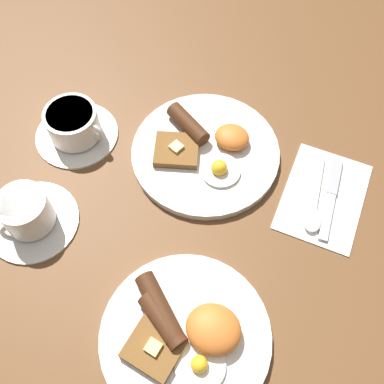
# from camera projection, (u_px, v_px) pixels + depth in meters

# --- Properties ---
(ground_plane) EXTENTS (3.00, 3.00, 0.00)m
(ground_plane) POSITION_uv_depth(u_px,v_px,m) (205.00, 155.00, 0.82)
(ground_plane) COLOR brown
(breakfast_plate_near) EXTENTS (0.27, 0.27, 0.04)m
(breakfast_plate_near) POSITION_uv_depth(u_px,v_px,m) (205.00, 150.00, 0.81)
(breakfast_plate_near) COLOR silver
(breakfast_plate_near) RESTS_ON ground_plane
(breakfast_plate_far) EXTENTS (0.25, 0.25, 0.05)m
(breakfast_plate_far) POSITION_uv_depth(u_px,v_px,m) (185.00, 334.00, 0.65)
(breakfast_plate_far) COLOR silver
(breakfast_plate_far) RESTS_ON ground_plane
(teacup_near) EXTENTS (0.15, 0.15, 0.06)m
(teacup_near) POSITION_uv_depth(u_px,v_px,m) (74.00, 126.00, 0.82)
(teacup_near) COLOR silver
(teacup_near) RESTS_ON ground_plane
(teacup_far) EXTENTS (0.15, 0.15, 0.07)m
(teacup_far) POSITION_uv_depth(u_px,v_px,m) (27.00, 214.00, 0.73)
(teacup_far) COLOR silver
(teacup_far) RESTS_ON ground_plane
(napkin) EXTENTS (0.13, 0.19, 0.01)m
(napkin) POSITION_uv_depth(u_px,v_px,m) (323.00, 197.00, 0.77)
(napkin) COLOR white
(napkin) RESTS_ON ground_plane
(knife) EXTENTS (0.03, 0.16, 0.01)m
(knife) POSITION_uv_depth(u_px,v_px,m) (332.00, 194.00, 0.77)
(knife) COLOR silver
(knife) RESTS_ON napkin
(spoon) EXTENTS (0.04, 0.16, 0.01)m
(spoon) POSITION_uv_depth(u_px,v_px,m) (314.00, 212.00, 0.75)
(spoon) COLOR silver
(spoon) RESTS_ON napkin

